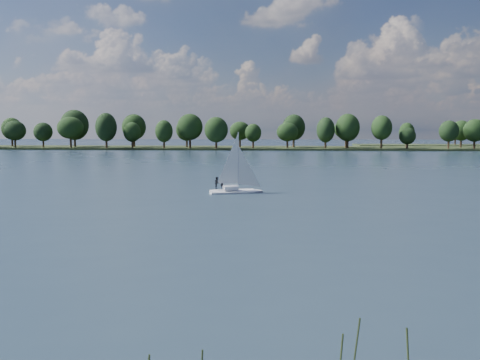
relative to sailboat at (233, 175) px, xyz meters
name	(u,v)px	position (x,y,z in m)	size (l,w,h in m)	color
ground	(228,166)	(-6.25, 53.79, -2.33)	(700.00, 700.00, 0.00)	#233342
far_shore	(255,149)	(-6.25, 165.79, -2.33)	(660.00, 40.00, 1.50)	black
sailboat	(233,175)	(0.00, 0.00, 0.00)	(6.56, 3.74, 8.33)	silver
treeline	(222,130)	(-20.31, 161.89, 5.71)	(562.53, 73.77, 18.14)	black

